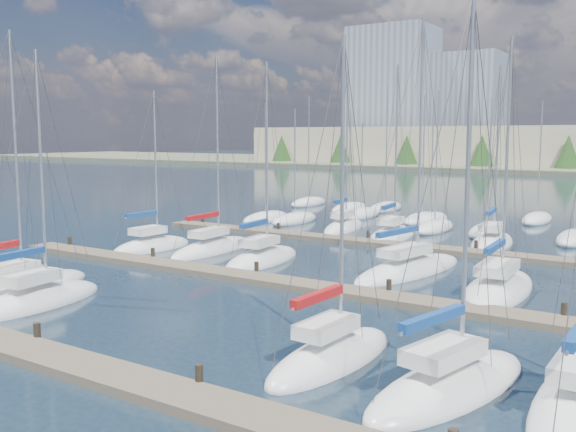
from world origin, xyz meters
The scene contains 18 objects.
ground centered at (0.00, 60.00, 0.00)m, with size 400.00×400.00×0.00m, color #1E2F3D.
dock_near centered at (0.00, 2.01, 0.15)m, with size 44.00×1.93×1.10m.
dock_mid centered at (0.00, 16.01, 0.15)m, with size 44.00×1.93×1.10m.
dock_far centered at (0.00, 30.01, 0.15)m, with size 44.00×1.93×1.10m.
sailboat_b centered at (-11.77, 6.86, 0.17)m, with size 4.57×10.42×13.62m.
sailboat_o centered at (-3.42, 33.89, 0.19)m, with size 3.53×7.64×13.90m.
sailboat_l centered at (8.27, 20.64, 0.18)m, with size 3.39×9.06×13.42m.
sailboat_h centered at (-15.25, 20.01, 0.18)m, with size 2.82×6.83×11.61m.
sailboat_e centered at (10.46, 7.09, 0.18)m, with size 4.22×8.29×12.71m.
sailboat_c centered at (-9.13, 6.53, 0.18)m, with size 3.52×7.62×12.45m.
sailboat_d centered at (6.16, 7.35, 0.19)m, with size 2.60×7.22×11.91m.
sailboat_k centered at (2.70, 22.60, 0.18)m, with size 4.39×10.40×15.06m.
sailboat_i centered at (-11.19, 21.72, 0.19)m, with size 2.96×8.67×13.95m.
sailboat_p centered at (4.00, 34.78, 0.18)m, with size 3.58×8.20×13.51m.
sailboat_j centered at (-6.20, 20.54, 0.18)m, with size 3.49×7.94×13.04m.
sailboat_n centered at (-8.54, 35.54, 0.20)m, with size 3.58×7.90×13.84m.
distant_boats centered at (-4.34, 43.76, 0.29)m, with size 36.93×20.75×13.30m.
shoreline centered at (-13.29, 149.77, 7.44)m, with size 400.00×60.00×38.00m.
Camera 1 is at (16.67, -11.44, 7.82)m, focal length 40.00 mm.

